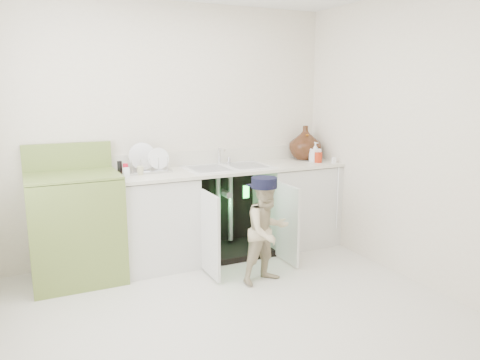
% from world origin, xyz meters
% --- Properties ---
extents(ground, '(3.50, 3.50, 0.00)m').
position_xyz_m(ground, '(0.00, 0.00, 0.00)').
color(ground, beige).
rests_on(ground, ground).
extents(room_shell, '(6.00, 5.50, 1.26)m').
position_xyz_m(room_shell, '(0.00, 0.00, 1.25)').
color(room_shell, silver).
rests_on(room_shell, ground).
extents(counter_run, '(2.44, 1.02, 1.27)m').
position_xyz_m(counter_run, '(0.60, 1.21, 0.48)').
color(counter_run, white).
rests_on(counter_run, ground).
extents(avocado_stove, '(0.77, 0.65, 1.20)m').
position_xyz_m(avocado_stove, '(-0.93, 1.18, 0.49)').
color(avocado_stove, olive).
rests_on(avocado_stove, ground).
extents(repair_worker, '(0.50, 0.67, 0.94)m').
position_xyz_m(repair_worker, '(0.56, 0.41, 0.47)').
color(repair_worker, '#CCB992').
rests_on(repair_worker, ground).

